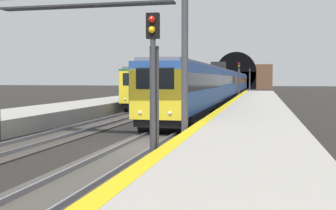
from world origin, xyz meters
The scene contains 12 objects.
ground_plane centered at (0.00, 0.00, 0.00)m, with size 320.00×320.00×0.00m, color #282623.
platform_right centered at (0.00, -4.49, 0.46)m, with size 112.00×4.75×0.92m, color #ADA89E.
platform_right_edge_strip centered at (0.00, -2.36, 0.93)m, with size 112.00×0.50×0.01m, color yellow.
track_main_line centered at (0.00, 0.00, 0.04)m, with size 160.00×2.71×0.21m.
track_adjacent_line centered at (0.00, 5.09, 0.04)m, with size 160.00×2.95×0.21m.
train_main_approaching centered at (41.07, 0.00, 2.30)m, with size 76.84×3.02×4.95m.
train_adjacent_platform centered at (44.91, 5.09, 2.28)m, with size 58.31×3.26×3.99m.
railway_signal_near centered at (-4.73, -1.89, 2.88)m, with size 0.39×0.38×4.89m.
railway_signal_mid centered at (40.52, -1.89, 3.07)m, with size 0.39×0.38×5.24m.
railway_signal_far centered at (89.37, -1.89, 3.47)m, with size 0.39×0.38×5.78m.
overhead_signal_gantry centered at (0.23, 2.55, 5.29)m, with size 0.70×9.20×6.93m.
tunnel_portal centered at (106.05, 2.55, 3.64)m, with size 2.73×20.81×11.65m.
Camera 1 is at (-16.56, -5.07, 2.94)m, focal length 43.84 mm.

